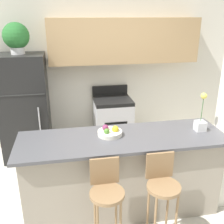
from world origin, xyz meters
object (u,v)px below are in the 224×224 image
stove_range (113,123)px  potted_plant_on_fridge (16,37)px  refrigerator (25,108)px  trash_bin (65,147)px  bar_stool_right (162,188)px  bar_stool_left (107,195)px  orchid_vase (201,120)px  fruit_bowl (110,132)px

stove_range → potted_plant_on_fridge: size_ratio=2.35×
refrigerator → trash_bin: 0.91m
stove_range → refrigerator: bearing=-178.7°
bar_stool_right → potted_plant_on_fridge: (-1.53, 2.12, 1.29)m
bar_stool_right → trash_bin: (-0.93, 1.90, -0.47)m
stove_range → potted_plant_on_fridge: potted_plant_on_fridge is taller
bar_stool_left → orchid_vase: orchid_vase is taller
refrigerator → bar_stool_right: 2.62m
refrigerator → orchid_vase: (2.17, -1.57, 0.26)m
refrigerator → orchid_vase: size_ratio=3.71×
trash_bin → fruit_bowl: bearing=-67.9°
stove_range → bar_stool_left: bearing=-102.2°
stove_range → fruit_bowl: (-0.32, -1.53, 0.55)m
fruit_bowl → orchid_vase: bearing=-3.7°
bar_stool_right → fruit_bowl: 0.82m
bar_stool_right → refrigerator: bearing=125.8°
stove_range → fruit_bowl: size_ratio=3.88×
stove_range → orchid_vase: bearing=-65.2°
orchid_vase → trash_bin: 2.28m
refrigerator → bar_stool_left: refrigerator is taller
trash_bin → refrigerator: bearing=160.3°
potted_plant_on_fridge → fruit_bowl: size_ratio=1.65×
refrigerator → stove_range: refrigerator is taller
orchid_vase → stove_range: bearing=114.8°
fruit_bowl → stove_range: bearing=78.2°
potted_plant_on_fridge → trash_bin: potted_plant_on_fridge is taller
potted_plant_on_fridge → fruit_bowl: (1.12, -1.50, -0.93)m
refrigerator → bar_stool_right: (1.53, -2.12, -0.19)m
refrigerator → bar_stool_left: size_ratio=1.71×
bar_stool_right → trash_bin: 2.17m
bar_stool_left → potted_plant_on_fridge: (-0.97, 2.12, 1.29)m
potted_plant_on_fridge → fruit_bowl: 2.09m
bar_stool_left → bar_stool_right: size_ratio=1.00×
stove_range → orchid_vase: (0.74, -1.60, 0.65)m
refrigerator → potted_plant_on_fridge: potted_plant_on_fridge is taller
stove_range → bar_stool_left: stove_range is taller
fruit_bowl → trash_bin: 1.62m
stove_range → potted_plant_on_fridge: bearing=-178.8°
bar_stool_right → potted_plant_on_fridge: 2.91m
refrigerator → stove_range: (1.44, 0.03, -0.39)m
stove_range → bar_stool_right: 2.16m
bar_stool_right → fruit_bowl: fruit_bowl is taller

